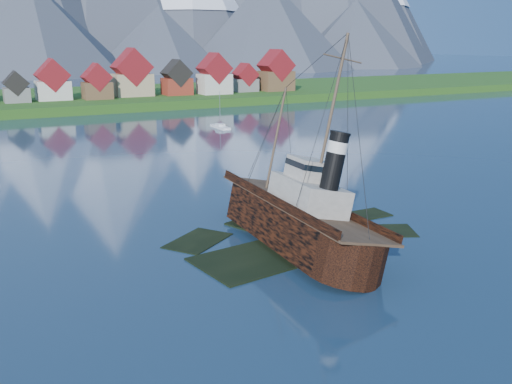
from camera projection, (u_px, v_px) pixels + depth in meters
name	position (u px, v px, depth m)	size (l,w,h in m)	color
ground	(290.00, 244.00, 65.76)	(1400.00, 1400.00, 0.00)	#192F46
shoal	(293.00, 239.00, 68.49)	(31.71, 21.24, 1.14)	black
shore_bank	(54.00, 104.00, 211.17)	(600.00, 80.00, 3.20)	#1C4513
seawall	(73.00, 115.00, 178.66)	(600.00, 2.50, 2.00)	#3F3D38
tugboat_wreck	(284.00, 215.00, 65.97)	(7.43, 32.02, 25.38)	black
sailboat_e	(220.00, 127.00, 152.45)	(2.30, 8.86, 10.26)	white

